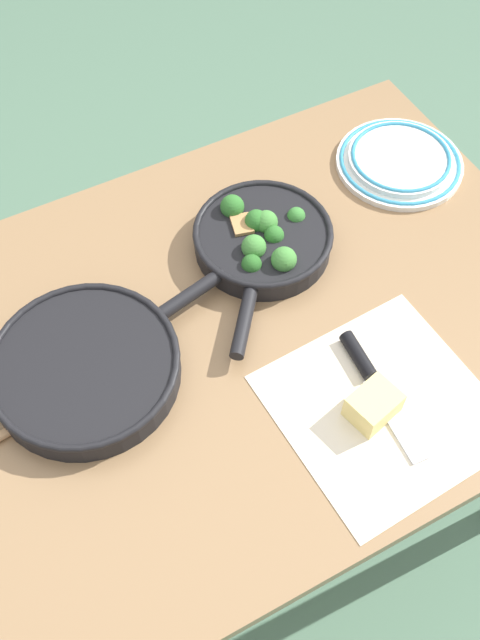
% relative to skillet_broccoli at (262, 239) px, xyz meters
% --- Properties ---
extents(ground_plane, '(14.00, 14.00, 0.00)m').
position_rel_skillet_broccoli_xyz_m(ground_plane, '(0.11, 0.13, -0.78)').
color(ground_plane, '#51755B').
extents(dining_table_red, '(1.17, 0.83, 0.75)m').
position_rel_skillet_broccoli_xyz_m(dining_table_red, '(0.11, 0.13, -0.12)').
color(dining_table_red, olive).
rests_on(dining_table_red, ground_plane).
extents(skillet_broccoli, '(0.29, 0.33, 0.07)m').
position_rel_skillet_broccoli_xyz_m(skillet_broccoli, '(0.00, 0.00, 0.00)').
color(skillet_broccoli, black).
rests_on(skillet_broccoli, dining_table_red).
extents(skillet_eggs, '(0.43, 0.30, 0.05)m').
position_rel_skillet_broccoli_xyz_m(skillet_eggs, '(0.37, 0.10, -0.00)').
color(skillet_eggs, black).
rests_on(skillet_eggs, dining_table_red).
extents(wooden_spoon, '(0.35, 0.07, 0.02)m').
position_rel_skillet_broccoli_xyz_m(wooden_spoon, '(0.52, 0.14, -0.02)').
color(wooden_spoon, tan).
rests_on(wooden_spoon, dining_table_red).
extents(parchment_sheet, '(0.33, 0.33, 0.00)m').
position_rel_skillet_broccoli_xyz_m(parchment_sheet, '(-0.01, 0.37, -0.03)').
color(parchment_sheet, beige).
rests_on(parchment_sheet, dining_table_red).
extents(grater_knife, '(0.04, 0.24, 0.02)m').
position_rel_skillet_broccoli_xyz_m(grater_knife, '(-0.02, 0.31, -0.02)').
color(grater_knife, silver).
rests_on(grater_knife, dining_table_red).
extents(cheese_block, '(0.09, 0.07, 0.05)m').
position_rel_skillet_broccoli_xyz_m(cheese_block, '(0.01, 0.37, -0.00)').
color(cheese_block, '#EFD67A').
rests_on(cheese_block, dining_table_red).
extents(dinner_plate_stack, '(0.25, 0.25, 0.03)m').
position_rel_skillet_broccoli_xyz_m(dinner_plate_stack, '(-0.34, -0.06, -0.02)').
color(dinner_plate_stack, silver).
rests_on(dinner_plate_stack, dining_table_red).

